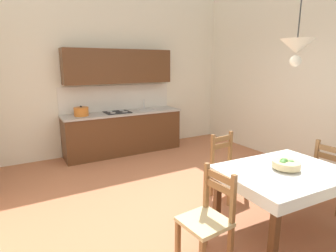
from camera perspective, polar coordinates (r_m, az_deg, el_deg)
ground_plane at (r=4.01m, az=5.72°, el=-16.50°), size 5.85×6.59×0.10m
wall_back at (r=6.23m, az=-10.95°, el=13.78°), size 5.85×0.12×4.08m
wall_right at (r=5.53m, az=30.06°, el=12.50°), size 0.12×6.59×4.08m
kitchen_cabinetry at (r=6.01m, az=-9.46°, el=2.53°), size 2.53×0.63×2.20m
dining_table at (r=3.40m, az=22.75°, el=-10.32°), size 1.40×1.10×0.75m
dining_chair_kitchen_side at (r=4.11m, az=12.25°, el=-8.41°), size 0.45×0.45×0.93m
dining_chair_window_side at (r=4.31m, az=30.99°, el=-8.99°), size 0.43×0.43×0.93m
dining_chair_tv_side at (r=2.83m, az=8.21°, el=-18.55°), size 0.45×0.45×0.93m
fruit_bowl at (r=3.35m, az=23.23°, el=-7.31°), size 0.30×0.30×0.12m
pendant_lamp at (r=3.03m, az=25.09°, el=14.52°), size 0.32×0.32×0.80m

